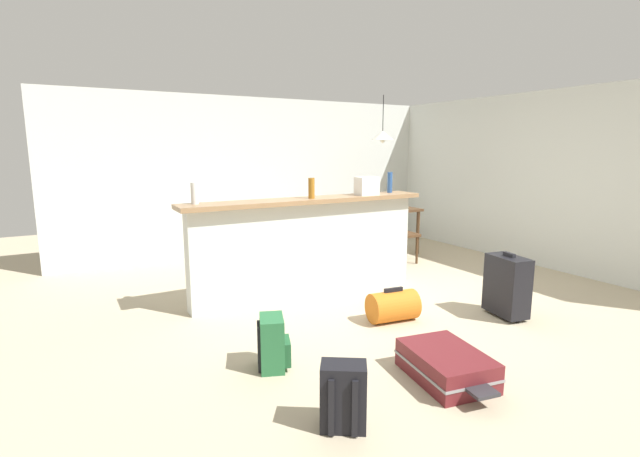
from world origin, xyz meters
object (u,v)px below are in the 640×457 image
Objects in this scene: dining_chair_near_partition at (399,228)px; backpack_black at (343,397)px; suitcase_flat_maroon at (446,365)px; duffel_bag_orange at (393,306)px; backpack_green at (273,344)px; bottle_blue at (390,182)px; pendant_lamp at (383,135)px; dining_table at (381,214)px; bottle_white at (195,193)px; bottle_amber at (311,188)px; grocery_bag at (367,186)px; suitcase_upright_black at (507,285)px.

dining_chair_near_partition reaches higher than backpack_black.
duffel_bag_orange reaches higher than suitcase_flat_maroon.
backpack_green is 1.00× the size of backpack_black.
bottle_blue is 0.36× the size of pendant_lamp.
bottle_blue is 1.50m from pendant_lamp.
pendant_lamp reaches higher than dining_table.
backpack_black is (-3.00, -3.61, -1.69)m from pendant_lamp.
bottle_amber is (1.29, -0.12, 0.01)m from bottle_white.
dining_chair_near_partition is (1.16, 0.77, -0.73)m from grocery_bag.
suitcase_upright_black is (-0.63, -2.94, -0.32)m from dining_table.
duffel_bag_orange is (1.60, -1.24, -1.10)m from bottle_white.
grocery_bag is 1.94m from suitcase_upright_black.
backpack_black is (-0.99, -0.12, 0.09)m from suitcase_flat_maroon.
suitcase_upright_black is at bearing -32.62° from bottle_white.
dining_chair_near_partition is (3.21, 0.64, -0.73)m from bottle_white.
pendant_lamp is 4.99m from backpack_black.
backpack_green is (0.16, -1.56, -1.05)m from bottle_white.
suitcase_upright_black is (-0.55, -2.84, -1.56)m from pendant_lamp.
pendant_lamp is 0.83× the size of suitcase_flat_maroon.
pendant_lamp is at bearing -129.55° from dining_table.
dining_chair_near_partition is (1.92, 0.76, -0.74)m from bottle_amber.
bottle_white is at bearing -160.75° from pendant_lamp.
duffel_bag_orange is at bearing -37.68° from bottle_white.
bottle_amber is 2.80m from backpack_black.
suitcase_upright_black is at bearing 23.73° from suitcase_flat_maroon.
grocery_bag is 0.39× the size of suitcase_upright_black.
bottle_amber reaches higher than suitcase_flat_maroon.
dining_table is at bearing 56.51° from bottle_blue.
pendant_lamp is at bearing 50.22° from backpack_black.
suitcase_flat_maroon is 2.07× the size of backpack_black.
bottle_blue is at bearing -0.51° from bottle_white.
suitcase_upright_black is (1.47, 0.65, 0.22)m from suitcase_flat_maroon.
bottle_blue is 2.99m from backpack_green.
duffel_bag_orange is (-0.44, -1.11, -1.10)m from grocery_bag.
dining_table is (2.02, 1.34, -0.61)m from bottle_amber.
bottle_blue is 1.95m from suitcase_upright_black.
bottle_amber is at bearing -5.32° from bottle_white.
bottle_blue is at bearing -122.93° from pendant_lamp.
duffel_bag_orange is at bearing -74.33° from bottle_amber.
bottle_blue is at bearing -123.49° from dining_table.
backpack_black is at bearing -173.05° from suitcase_flat_maroon.
bottle_white is 2.89m from suitcase_flat_maroon.
dining_table is at bearing 20.32° from bottle_white.
grocery_bag is at bearing 52.19° from backpack_black.
backpack_black is at bearing -129.78° from pendant_lamp.
dining_chair_near_partition is (-0.10, -0.58, -0.13)m from dining_table.
suitcase_flat_maroon is at bearing -156.27° from suitcase_upright_black.
dining_table is at bearing 77.98° from suitcase_upright_black.
bottle_amber is at bearing 105.67° from duffel_bag_orange.
bottle_white and grocery_bag have the same top height.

